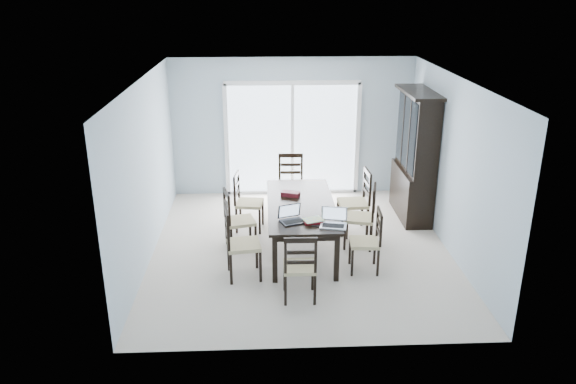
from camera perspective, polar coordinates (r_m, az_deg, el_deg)
The scene contains 24 objects.
floor at distance 8.70m, azimuth 1.29°, elevation -5.78°, with size 5.00×5.00×0.00m, color beige.
ceiling at distance 7.90m, azimuth 1.45°, elevation 11.38°, with size 5.00×5.00×0.00m, color white.
back_wall at distance 10.60m, azimuth 0.44°, elevation 6.58°, with size 4.50×0.02×2.60m, color #A6B9C6.
wall_left at distance 8.36m, azimuth -14.22°, elevation 2.09°, with size 0.02×5.00×2.60m, color #A6B9C6.
wall_right at distance 8.65m, azimuth 16.42°, elevation 2.50°, with size 0.02×5.00×2.60m, color #A6B9C6.
balcony at distance 11.95m, azimuth 0.16°, elevation 1.45°, with size 4.50×2.00×0.10m, color gray.
railing at distance 12.73m, azimuth -0.05°, elevation 5.47°, with size 4.50×0.06×1.10m, color #99999E.
dining_table at distance 8.42m, azimuth 1.33°, elevation -1.67°, with size 1.00×2.20×0.75m.
china_hutch at distance 9.79m, azimuth 12.76°, elevation 3.50°, with size 0.50×1.38×2.20m.
sliding_door at distance 10.64m, azimuth 0.44°, elevation 5.44°, with size 2.52×0.05×2.18m.
chair_left_near at distance 7.68m, azimuth -5.31°, elevation -4.45°, with size 0.51×0.50×1.18m.
chair_left_mid at distance 8.50m, azimuth -5.50°, elevation -2.20°, with size 0.51×0.50×1.10m.
chair_left_far at distance 9.19m, azimuth -4.54°, elevation -0.33°, with size 0.49×0.47×1.12m.
chair_right_near at distance 7.93m, azimuth 8.46°, elevation -4.27°, with size 0.43×0.42×1.05m.
chair_right_mid at distance 8.63m, azimuth 7.94°, elevation -1.80°, with size 0.53×0.52×1.14m.
chair_right_far at distance 9.13m, azimuth 7.28°, elevation -0.25°, with size 0.49×0.47×1.21m.
chair_end_near at distance 7.08m, azimuth 1.23°, elevation -7.01°, with size 0.42×0.43×1.10m.
chair_end_far at distance 9.97m, azimuth 0.29°, elevation 1.59°, with size 0.45×0.46×1.17m.
laptop_dark at distance 7.73m, azimuth 0.53°, elevation -2.71°, with size 0.39×0.33×0.23m.
laptop_silver at distance 7.62m, azimuth 4.63°, elevation -3.10°, with size 0.40×0.31×0.24m.
book_stack at distance 7.75m, azimuth 2.53°, elevation -2.93°, with size 0.32×0.28×0.04m.
cell_phone at distance 7.62m, azimuth 2.82°, elevation -3.48°, with size 0.11×0.05×0.01m, color black.
game_box at distance 8.67m, azimuth 0.26°, elevation -0.20°, with size 0.28×0.14×0.07m, color #480E12.
hot_tub at distance 11.93m, azimuth -0.93°, elevation 4.00°, with size 1.85×1.67×0.92m.
Camera 1 is at (-0.55, -7.78, 3.85)m, focal length 35.00 mm.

